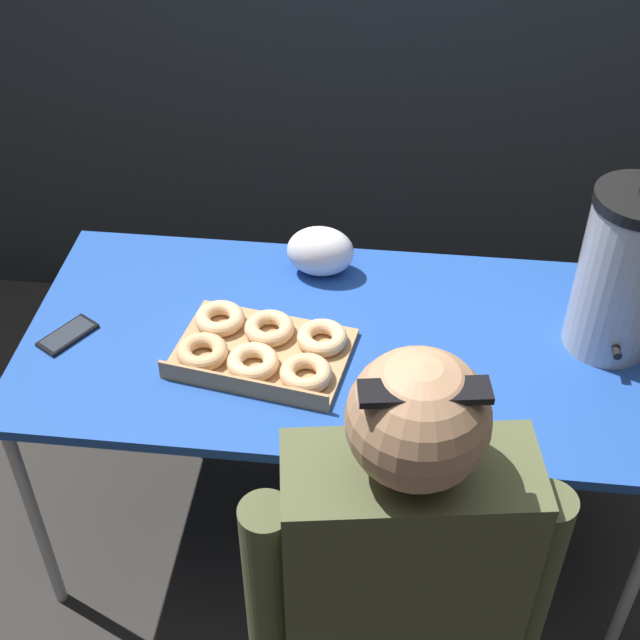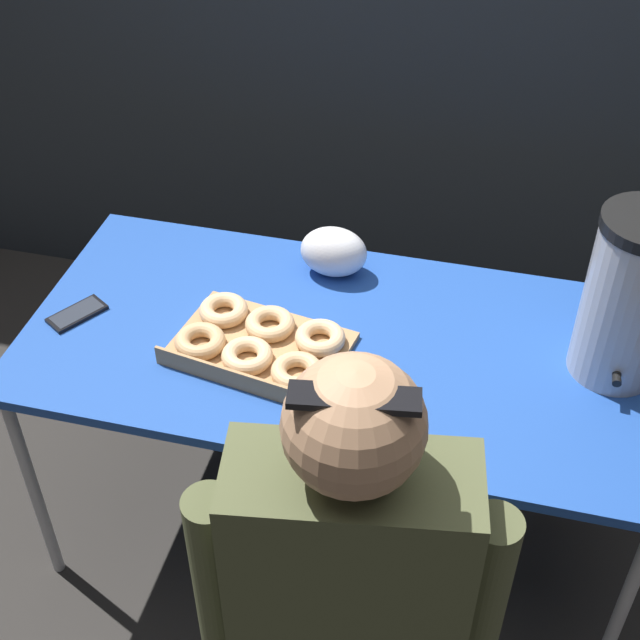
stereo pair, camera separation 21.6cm
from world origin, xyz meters
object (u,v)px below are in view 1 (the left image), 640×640
object	(u,v)px
person_seated	(396,625)
coffee_urn	(623,273)
cell_phone	(68,335)
donut_box	(262,348)

from	to	relation	value
person_seated	coffee_urn	bearing A→B (deg)	-130.32
coffee_urn	person_seated	bearing A→B (deg)	-121.38
coffee_urn	cell_phone	xyz separation A→B (m)	(-1.32, -0.13, -0.21)
cell_phone	person_seated	bearing A→B (deg)	-4.98
coffee_urn	person_seated	size ratio (longest dim) A/B	0.34
cell_phone	donut_box	bearing A→B (deg)	30.12
donut_box	person_seated	distance (m)	0.73
donut_box	cell_phone	bearing A→B (deg)	-172.30
donut_box	person_seated	world-z (taller)	person_seated
donut_box	person_seated	size ratio (longest dim) A/B	0.34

